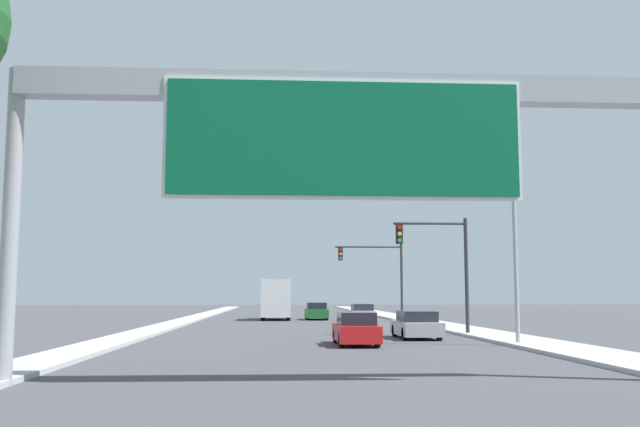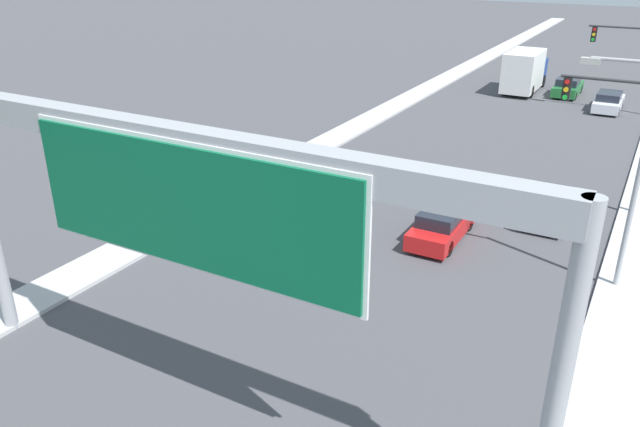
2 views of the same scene
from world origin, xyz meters
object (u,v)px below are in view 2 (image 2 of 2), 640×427
Objects in this scene: traffic_light_near_intersection at (618,121)px; street_lamp_right at (632,159)px; traffic_light_mid_block at (640,53)px; car_mid_right at (609,102)px; car_far_left at (568,87)px; car_mid_center at (549,205)px; car_near_left at (442,224)px; sign_gantry at (191,194)px; truck_box_primary at (525,71)px.

traffic_light_near_intersection is 7.76m from street_lamp_right.
traffic_light_mid_block reaches higher than traffic_light_near_intersection.
car_mid_right is at bearing 95.62° from traffic_light_near_intersection.
car_mid_right is at bearing -47.12° from car_far_left.
traffic_light_mid_block is at bearing 86.26° from car_mid_center.
traffic_light_mid_block is at bearing -12.85° from car_mid_right.
traffic_light_mid_block is at bearing 79.51° from car_near_left.
car_mid_center is 0.98× the size of car_far_left.
car_mid_right is 3.98m from traffic_light_mid_block.
car_near_left is at bearing 82.50° from sign_gantry.
car_far_left is (-3.50, 26.56, 0.05)m from car_mid_center.
car_mid_center is 1.00× the size of car_mid_right.
car_mid_center is 26.79m from car_far_left.
street_lamp_right is (1.57, -27.66, 0.50)m from traffic_light_mid_block.
sign_gantry is at bearing -92.27° from car_far_left.
sign_gantry is 2.68× the size of traffic_light_near_intersection.
car_mid_center is at bearing 51.42° from car_near_left.
street_lamp_right is at bearing -83.81° from car_mid_right.
truck_box_primary is (-3.50, 30.63, 1.06)m from car_near_left.
car_far_left is 1.01× the size of car_mid_right.
truck_box_primary is at bearing 107.70° from street_lamp_right.
truck_box_primary reaches higher than car_mid_right.
truck_box_primary is (-1.75, 43.91, -4.59)m from sign_gantry.
traffic_light_mid_block is (1.47, 22.46, 3.69)m from car_mid_center.
car_far_left is at bearing 5.25° from truck_box_primary.
street_lamp_right reaches higher than traffic_light_mid_block.
car_mid_right is (0.00, 22.79, 0.01)m from car_mid_center.
traffic_light_near_intersection is (2.00, 2.46, 3.55)m from car_mid_center.
truck_box_primary is (-3.50, -0.32, 1.03)m from car_far_left.
truck_box_primary is at bearing 92.28° from sign_gantry.
car_mid_center is at bearing -75.06° from truck_box_primary.
truck_box_primary is at bearing 104.94° from car_mid_center.
truck_box_primary is 33.16m from street_lamp_right.
sign_gantry reaches higher than traffic_light_mid_block.
car_mid_right is 20.74m from traffic_light_near_intersection.
car_mid_center is 5.61m from car_near_left.
car_near_left is 0.97× the size of car_mid_right.
traffic_light_near_intersection is at bearing -69.27° from truck_box_primary.
traffic_light_near_intersection is (9.00, -23.78, 2.47)m from truck_box_primary.
sign_gantry is 14.54m from car_near_left.
car_mid_center is at bearing 73.46° from sign_gantry.
traffic_light_near_intersection is 0.99× the size of traffic_light_mid_block.
street_lamp_right is at bearing 56.38° from sign_gantry.
truck_box_primary is at bearing 153.78° from car_mid_right.
car_mid_right is 0.66× the size of truck_box_primary.
traffic_light_mid_block reaches higher than truck_box_primary.
street_lamp_right reaches higher than truck_box_primary.
car_near_left is 0.64× the size of truck_box_primary.
sign_gantry is 3.65× the size of car_mid_center.
traffic_light_mid_block is (8.47, -3.78, 2.62)m from truck_box_primary.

